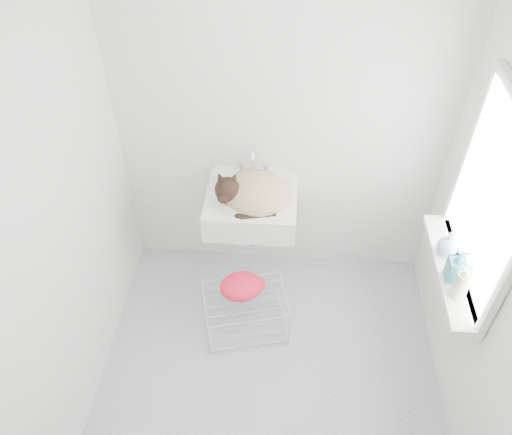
# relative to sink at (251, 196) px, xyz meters

# --- Properties ---
(floor) EXTENTS (2.20, 2.00, 0.02)m
(floor) POSITION_rel_sink_xyz_m (0.18, -0.74, -0.85)
(floor) COLOR #B0B2B3
(floor) RESTS_ON ground
(back_wall) EXTENTS (2.20, 0.02, 2.50)m
(back_wall) POSITION_rel_sink_xyz_m (0.18, 0.26, 0.40)
(back_wall) COLOR white
(back_wall) RESTS_ON ground
(right_wall) EXTENTS (0.02, 2.00, 2.50)m
(right_wall) POSITION_rel_sink_xyz_m (1.28, -0.74, 0.40)
(right_wall) COLOR white
(right_wall) RESTS_ON ground
(left_wall) EXTENTS (0.02, 2.00, 2.50)m
(left_wall) POSITION_rel_sink_xyz_m (-0.92, -0.74, 0.40)
(left_wall) COLOR white
(left_wall) RESTS_ON ground
(window_glass) EXTENTS (0.01, 0.80, 1.00)m
(window_glass) POSITION_rel_sink_xyz_m (1.27, -0.54, 0.50)
(window_glass) COLOR white
(window_glass) RESTS_ON right_wall
(window_frame) EXTENTS (0.04, 0.90, 1.10)m
(window_frame) POSITION_rel_sink_xyz_m (1.25, -0.54, 0.50)
(window_frame) COLOR white
(window_frame) RESTS_ON right_wall
(windowsill) EXTENTS (0.16, 0.88, 0.04)m
(windowsill) POSITION_rel_sink_xyz_m (1.19, -0.54, -0.02)
(windowsill) COLOR white
(windowsill) RESTS_ON right_wall
(sink) EXTENTS (0.60, 0.53, 0.24)m
(sink) POSITION_rel_sink_xyz_m (0.00, 0.00, 0.00)
(sink) COLOR white
(sink) RESTS_ON back_wall
(faucet) EXTENTS (0.22, 0.15, 0.22)m
(faucet) POSITION_rel_sink_xyz_m (0.00, 0.18, 0.14)
(faucet) COLOR silver
(faucet) RESTS_ON sink
(cat) EXTENTS (0.49, 0.40, 0.30)m
(cat) POSITION_rel_sink_xyz_m (0.01, -0.02, 0.04)
(cat) COLOR tan
(cat) RESTS_ON sink
(wire_rack) EXTENTS (0.61, 0.50, 0.32)m
(wire_rack) POSITION_rel_sink_xyz_m (-0.01, -0.44, -0.70)
(wire_rack) COLOR silver
(wire_rack) RESTS_ON floor
(towel) EXTENTS (0.35, 0.29, 0.12)m
(towel) POSITION_rel_sink_xyz_m (-0.04, -0.39, -0.50)
(towel) COLOR red
(towel) RESTS_ON wire_rack
(bottle_a) EXTENTS (0.11, 0.11, 0.20)m
(bottle_a) POSITION_rel_sink_xyz_m (1.18, -0.74, 0.00)
(bottle_a) COLOR beige
(bottle_a) RESTS_ON windowsill
(bottle_b) EXTENTS (0.10, 0.10, 0.21)m
(bottle_b) POSITION_rel_sink_xyz_m (1.18, -0.62, 0.00)
(bottle_b) COLOR #297077
(bottle_b) RESTS_ON windowsill
(bottle_c) EXTENTS (0.17, 0.17, 0.16)m
(bottle_c) POSITION_rel_sink_xyz_m (1.18, -0.43, 0.00)
(bottle_c) COLOR silver
(bottle_c) RESTS_ON windowsill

